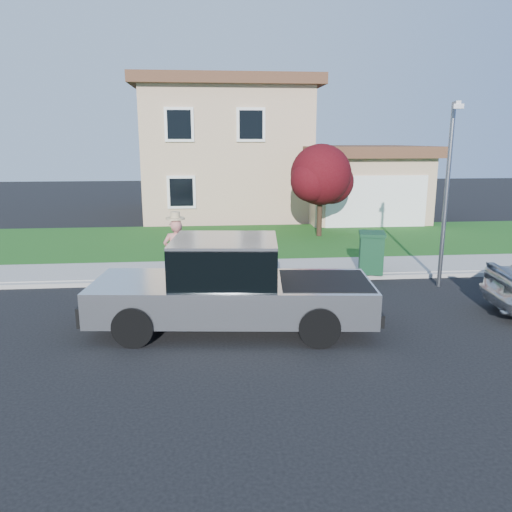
{
  "coord_description": "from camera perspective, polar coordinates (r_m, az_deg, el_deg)",
  "views": [
    {
      "loc": [
        -0.95,
        -10.66,
        3.92
      ],
      "look_at": [
        0.15,
        0.99,
        1.2
      ],
      "focal_mm": 35.0,
      "sensor_mm": 36.0,
      "label": 1
    }
  ],
  "objects": [
    {
      "name": "street_lamp",
      "position": [
        14.11,
        21.05,
        7.57
      ],
      "size": [
        0.32,
        0.64,
        4.86
      ],
      "rotation": [
        0.0,
        0.0,
        -0.26
      ],
      "color": "slate",
      "rests_on": "ground"
    },
    {
      "name": "curb",
      "position": [
        14.23,
        2.69,
        -2.66
      ],
      "size": [
        40.0,
        0.2,
        0.12
      ],
      "primitive_type": "cube",
      "color": "gray",
      "rests_on": "ground"
    },
    {
      "name": "trash_bin",
      "position": [
        14.87,
        13.03,
        0.44
      ],
      "size": [
        0.91,
        0.99,
        1.19
      ],
      "rotation": [
        0.0,
        0.0,
        -0.25
      ],
      "color": "#0E351D",
      "rests_on": "sidewalk"
    },
    {
      "name": "ground",
      "position": [
        11.4,
        -0.28,
        -7.03
      ],
      "size": [
        80.0,
        80.0,
        0.0
      ],
      "primitive_type": "plane",
      "color": "black",
      "rests_on": "ground"
    },
    {
      "name": "house",
      "position": [
        27.14,
        -0.62,
        11.51
      ],
      "size": [
        14.0,
        11.3,
        6.85
      ],
      "color": "tan",
      "rests_on": "ground"
    },
    {
      "name": "pickup_truck",
      "position": [
        10.47,
        -2.86,
        -3.62
      ],
      "size": [
        6.12,
        2.61,
        1.96
      ],
      "rotation": [
        0.0,
        0.0,
        -0.1
      ],
      "color": "black",
      "rests_on": "ground"
    },
    {
      "name": "ornamental_tree",
      "position": [
        20.33,
        7.51,
        8.87
      ],
      "size": [
        2.69,
        2.43,
        3.69
      ],
      "color": "black",
      "rests_on": "lawn"
    },
    {
      "name": "lawn",
      "position": [
        19.64,
        0.41,
        1.73
      ],
      "size": [
        40.0,
        7.0,
        0.1
      ],
      "primitive_type": "cube",
      "color": "#164F17",
      "rests_on": "ground"
    },
    {
      "name": "sidewalk",
      "position": [
        15.28,
        2.12,
        -1.49
      ],
      "size": [
        40.0,
        2.0,
        0.15
      ],
      "primitive_type": "cube",
      "color": "gray",
      "rests_on": "ground"
    },
    {
      "name": "woman",
      "position": [
        13.57,
        -9.07,
        0.43
      ],
      "size": [
        0.7,
        0.5,
        2.08
      ],
      "rotation": [
        0.0,
        0.0,
        3.18
      ],
      "color": "#C07369",
      "rests_on": "ground"
    }
  ]
}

